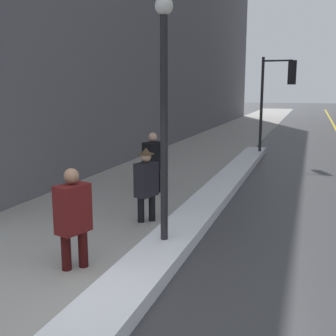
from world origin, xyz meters
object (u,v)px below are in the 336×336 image
(lamp_post, at_px, (164,102))
(pedestrian_nearside, at_px, (153,160))
(pedestrian_in_glasses, at_px, (73,214))
(pedestrian_in_fedora, at_px, (146,182))
(traffic_light_near, at_px, (280,85))

(lamp_post, height_order, pedestrian_nearside, lamp_post)
(lamp_post, relative_size, pedestrian_nearside, 2.55)
(pedestrian_in_glasses, xyz_separation_m, pedestrian_nearside, (-0.54, 4.78, 0.02))
(pedestrian_in_fedora, height_order, pedestrian_nearside, pedestrian_nearside)
(pedestrian_in_glasses, height_order, pedestrian_nearside, pedestrian_nearside)
(pedestrian_nearside, bearing_deg, traffic_light_near, 177.18)
(traffic_light_near, distance_m, pedestrian_in_glasses, 12.15)
(lamp_post, distance_m, pedestrian_in_glasses, 2.22)
(lamp_post, distance_m, pedestrian_nearside, 4.31)
(pedestrian_in_glasses, bearing_deg, traffic_light_near, -172.49)
(lamp_post, relative_size, traffic_light_near, 1.04)
(pedestrian_in_glasses, bearing_deg, lamp_post, 153.72)
(pedestrian_in_fedora, distance_m, pedestrian_nearside, 2.41)
(traffic_light_near, bearing_deg, pedestrian_nearside, -107.79)
(traffic_light_near, relative_size, pedestrian_in_glasses, 2.50)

